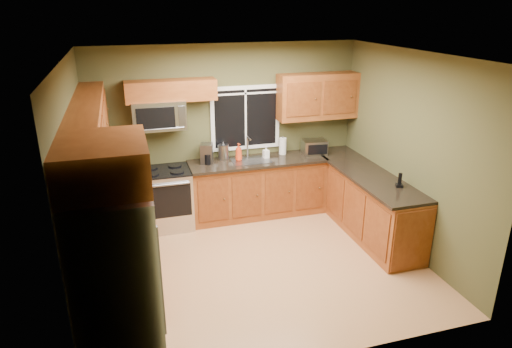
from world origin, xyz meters
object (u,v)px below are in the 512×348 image
range (166,198)px  microwave (159,115)px  refrigerator (118,281)px  soap_bottle_a (239,152)px  kettle (223,151)px  coffee_maker (207,154)px  paper_towel_roll (283,146)px  soap_bottle_b (266,152)px  cordless_phone (399,183)px  toaster_oven (314,147)px

range → microwave: microwave is taller
refrigerator → soap_bottle_a: (1.86, 2.84, 0.18)m
kettle → soap_bottle_a: 0.24m
coffee_maker → soap_bottle_a: coffee_maker is taller
paper_towel_roll → soap_bottle_a: paper_towel_roll is taller
range → microwave: (-0.00, 0.14, 1.26)m
refrigerator → range: 2.89m
soap_bottle_b → cordless_phone: size_ratio=0.97×
paper_towel_roll → soap_bottle_b: size_ratio=1.56×
toaster_oven → refrigerator: bearing=-138.0°
kettle → paper_towel_roll: 0.99m
kettle → coffee_maker: bearing=-164.6°
microwave → cordless_phone: bearing=-30.3°
range → soap_bottle_a: size_ratio=3.41×
kettle → paper_towel_roll: bearing=0.4°
coffee_maker → paper_towel_roll: coffee_maker is taller
soap_bottle_a → soap_bottle_b: (0.45, -0.00, -0.04)m
toaster_oven → soap_bottle_b: toaster_oven is taller
refrigerator → kettle: (1.64, 2.95, 0.18)m
refrigerator → soap_bottle_a: 3.40m
cordless_phone → paper_towel_roll: bearing=119.9°
microwave → coffee_maker: 0.94m
microwave → soap_bottle_b: 1.76m
microwave → paper_towel_roll: 2.04m
range → microwave: size_ratio=1.23×
toaster_oven → cordless_phone: bearing=-71.9°
refrigerator → paper_towel_roll: size_ratio=6.02×
microwave → kettle: microwave is taller
range → coffee_maker: 0.92m
toaster_oven → paper_towel_roll: bearing=163.1°
range → paper_towel_roll: bearing=5.5°
toaster_oven → paper_towel_roll: paper_towel_roll is taller
refrigerator → cordless_phone: size_ratio=9.13×
soap_bottle_a → cordless_phone: bearing=-43.0°
kettle → paper_towel_roll: same height
coffee_maker → soap_bottle_b: (0.94, -0.03, -0.04)m
microwave → soap_bottle_b: (1.62, -0.07, -0.69)m
range → soap_bottle_b: soap_bottle_b is taller
soap_bottle_a → soap_bottle_b: bearing=-0.6°
range → paper_towel_roll: paper_towel_roll is taller
paper_towel_roll → soap_bottle_b: paper_towel_roll is taller
paper_towel_roll → soap_bottle_a: size_ratio=1.09×
toaster_oven → kettle: 1.48m
refrigerator → soap_bottle_b: (2.31, 2.84, 0.14)m
refrigerator → soap_bottle_a: size_ratio=6.55×
range → paper_towel_roll: size_ratio=3.13×
refrigerator → paper_towel_roll: (2.63, 2.96, 0.18)m
coffee_maker → toaster_oven: bearing=-2.2°
cordless_phone → kettle: bearing=138.6°
toaster_oven → soap_bottle_a: 1.26m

